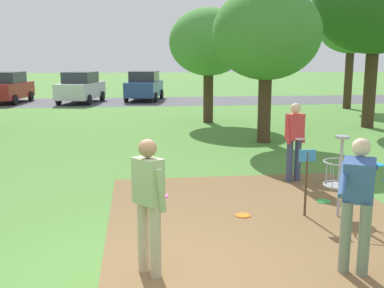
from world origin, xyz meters
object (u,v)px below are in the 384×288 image
at_px(parked_car_center_right, 144,86).
at_px(parked_car_leftmost, 7,88).
at_px(frisbee_scattered_b, 357,171).
at_px(player_foreground_watching, 295,138).
at_px(tree_mid_left, 352,25).
at_px(tree_mid_right, 209,42).
at_px(disc_golf_basket, 337,173).
at_px(tree_mid_center, 267,34).
at_px(parked_car_center_left, 81,87).
at_px(frisbee_scattered_a, 345,160).
at_px(frisbee_mid_grass, 324,201).
at_px(frisbee_far_right, 243,215).
at_px(tree_near_right, 376,1).
at_px(player_waiting_right, 149,199).
at_px(player_throwing, 358,197).

bearing_deg(parked_car_center_right, parked_car_leftmost, -175.10).
relative_size(frisbee_scattered_b, parked_car_leftmost, 0.05).
relative_size(player_foreground_watching, tree_mid_left, 0.29).
distance_m(player_foreground_watching, tree_mid_right, 9.63).
distance_m(disc_golf_basket, tree_mid_center, 7.38).
distance_m(tree_mid_left, parked_car_center_left, 15.60).
xyz_separation_m(player_foreground_watching, frisbee_scattered_a, (2.07, 1.81, -0.96)).
distance_m(frisbee_mid_grass, tree_mid_left, 17.57).
xyz_separation_m(frisbee_scattered_a, tree_mid_left, (5.74, 11.87, 4.33)).
bearing_deg(player_foreground_watching, parked_car_center_right, 98.03).
bearing_deg(frisbee_scattered_a, parked_car_leftmost, 126.99).
bearing_deg(frisbee_far_right, parked_car_center_left, 103.57).
bearing_deg(frisbee_mid_grass, tree_mid_left, 62.98).
height_order(frisbee_mid_grass, parked_car_center_right, parked_car_center_right).
relative_size(frisbee_scattered_a, tree_mid_left, 0.03).
height_order(player_foreground_watching, tree_mid_right, tree_mid_right).
distance_m(frisbee_scattered_b, tree_near_right, 8.94).
xyz_separation_m(disc_golf_basket, player_waiting_right, (-3.19, -1.72, 0.21)).
distance_m(player_waiting_right, frisbee_scattered_b, 6.90).
xyz_separation_m(tree_near_right, tree_mid_center, (-4.89, -2.61, -1.37)).
bearing_deg(disc_golf_basket, frisbee_scattered_a, 62.25).
bearing_deg(frisbee_scattered_a, tree_mid_left, 64.20).
relative_size(tree_near_right, parked_car_center_left, 1.50).
height_order(disc_golf_basket, tree_mid_left, tree_mid_left).
bearing_deg(player_throwing, tree_mid_right, 88.52).
xyz_separation_m(frisbee_mid_grass, parked_car_leftmost, (-11.00, 20.55, 0.91)).
height_order(player_waiting_right, tree_near_right, tree_near_right).
distance_m(player_foreground_watching, frisbee_scattered_b, 2.12).
height_order(tree_mid_right, parked_car_center_left, tree_mid_right).
height_order(player_foreground_watching, frisbee_mid_grass, player_foreground_watching).
relative_size(player_foreground_watching, tree_near_right, 0.25).
bearing_deg(player_foreground_watching, parked_car_center_left, 109.52).
relative_size(disc_golf_basket, player_throwing, 0.81).
bearing_deg(player_foreground_watching, player_throwing, -99.71).
xyz_separation_m(frisbee_scattered_a, parked_car_leftmost, (-13.00, 17.25, 0.91)).
xyz_separation_m(tree_near_right, tree_mid_left, (2.26, 6.46, -0.40)).
relative_size(tree_mid_right, parked_car_leftmost, 1.06).
height_order(player_foreground_watching, tree_mid_left, tree_mid_left).
bearing_deg(parked_car_center_right, disc_golf_basket, -82.95).
distance_m(frisbee_far_right, frisbee_scattered_a, 5.34).
distance_m(tree_near_right, parked_car_center_left, 17.07).
bearing_deg(parked_car_center_right, player_throwing, -85.10).
height_order(frisbee_far_right, frisbee_scattered_a, same).
xyz_separation_m(frisbee_mid_grass, tree_mid_right, (-0.45, 10.83, 3.26)).
height_order(frisbee_far_right, frisbee_scattered_b, same).
bearing_deg(player_waiting_right, disc_golf_basket, 28.41).
bearing_deg(parked_car_center_right, frisbee_scattered_b, -76.54).
distance_m(frisbee_scattered_b, tree_mid_left, 15.02).
bearing_deg(frisbee_scattered_b, frisbee_scattered_a, 76.71).
bearing_deg(player_throwing, disc_golf_basket, 71.77).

